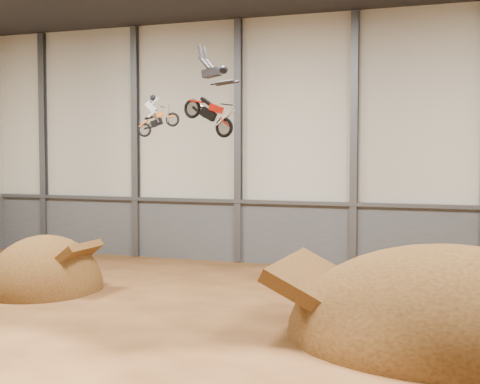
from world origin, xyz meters
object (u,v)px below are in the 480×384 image
(landing_ramp, at_px, (449,339))
(fmx_rider_a, at_px, (161,111))
(takeoff_ramp, at_px, (45,290))
(fmx_rider_b, at_px, (204,91))

(landing_ramp, xyz_separation_m, fmx_rider_a, (-13.26, 4.83, 8.29))
(takeoff_ramp, relative_size, landing_ramp, 0.53)
(takeoff_ramp, bearing_deg, landing_ramp, -6.75)
(fmx_rider_a, bearing_deg, fmx_rider_b, -60.68)
(fmx_rider_a, xyz_separation_m, fmx_rider_b, (4.38, -5.13, 0.35))
(landing_ramp, bearing_deg, fmx_rider_a, 159.97)
(landing_ramp, bearing_deg, takeoff_ramp, 173.25)
(landing_ramp, relative_size, fmx_rider_a, 5.32)
(landing_ramp, height_order, fmx_rider_a, fmx_rider_a)
(takeoff_ramp, relative_size, fmx_rider_b, 1.90)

